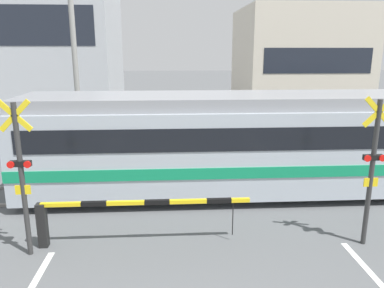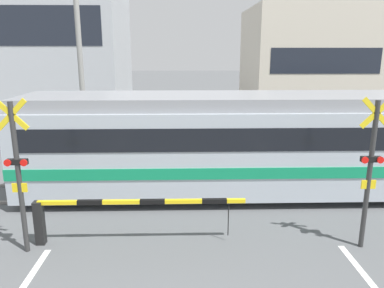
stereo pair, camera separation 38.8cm
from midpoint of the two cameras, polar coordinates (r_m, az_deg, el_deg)
rail_track_near at (r=11.28m, az=-0.77°, el=-8.61°), size 50.00×0.10×0.08m
rail_track_far at (r=12.61m, az=-1.09°, el=-6.09°), size 50.00×0.10×0.08m
commuter_train at (r=12.27m, az=17.86°, el=0.58°), size 18.22×2.87×3.11m
crossing_barrier_near at (r=8.93m, az=-14.36°, el=-10.03°), size 4.85×0.20×1.08m
crossing_barrier_far at (r=14.37m, az=7.31°, el=-0.43°), size 4.85×0.20×1.08m
crossing_signal_left at (r=8.73m, az=-25.75°, el=-3.91°), size 0.68×0.15×3.45m
crossing_signal_right at (r=9.14m, az=24.70°, el=-3.02°), size 0.68×0.15×3.45m
pedestrian at (r=15.99m, az=-7.43°, el=1.67°), size 0.38×0.22×1.70m
building_left_of_street at (r=25.29m, az=-20.36°, el=14.94°), size 7.11×7.12×10.24m
building_right_of_street at (r=25.61m, az=15.21°, el=11.59°), size 7.29×7.12×6.94m
utility_pole_streetside at (r=16.66m, az=-18.07°, el=12.23°), size 0.22×0.22×8.08m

